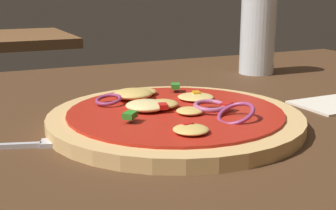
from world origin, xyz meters
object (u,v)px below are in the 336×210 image
(pizza, at_px, (174,117))
(beer_glass, at_px, (258,37))
(napkin, at_px, (336,104))
(fork, at_px, (12,145))

(pizza, bearing_deg, beer_glass, 39.43)
(pizza, relative_size, napkin, 2.73)
(pizza, distance_m, napkin, 0.24)
(napkin, bearing_deg, beer_glass, 79.63)
(fork, bearing_deg, pizza, -0.27)
(pizza, xyz_separation_m, napkin, (0.24, -0.01, -0.01))
(fork, relative_size, napkin, 1.63)
(pizza, distance_m, fork, 0.18)
(fork, xyz_separation_m, beer_glass, (0.47, 0.23, 0.07))
(pizza, distance_m, beer_glass, 0.38)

